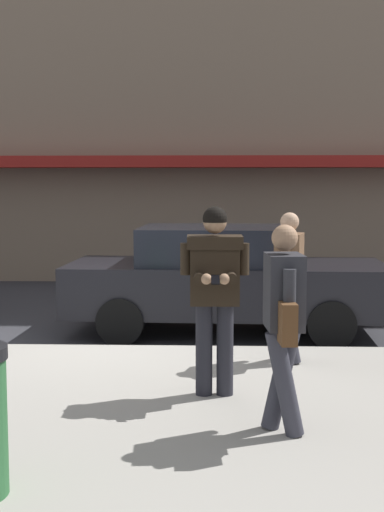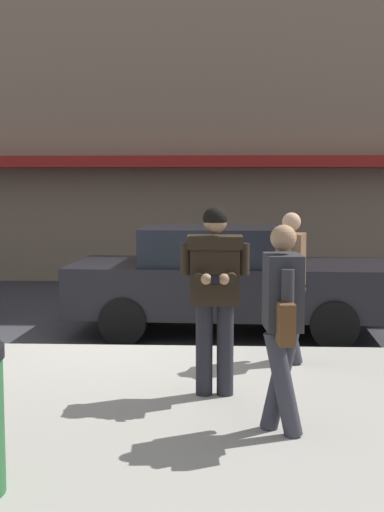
% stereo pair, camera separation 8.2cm
% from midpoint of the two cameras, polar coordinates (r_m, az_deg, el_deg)
% --- Properties ---
extents(ground_plane, '(80.00, 80.00, 0.00)m').
position_cam_midpoint_polar(ground_plane, '(9.28, -6.74, -7.64)').
color(ground_plane, '#333338').
extents(sidewalk, '(32.00, 5.30, 0.14)m').
position_cam_midpoint_polar(sidewalk, '(6.43, -1.65, -13.13)').
color(sidewalk, '#A8A399').
rests_on(sidewalk, ground).
extents(curb_paint_line, '(28.00, 0.12, 0.01)m').
position_cam_midpoint_polar(curb_paint_line, '(9.23, -0.50, -7.65)').
color(curb_paint_line, silver).
rests_on(curb_paint_line, ground).
extents(parked_sedan_mid, '(4.57, 2.06, 1.54)m').
position_cam_midpoint_polar(parked_sedan_mid, '(10.22, 2.32, -1.84)').
color(parked_sedan_mid, black).
rests_on(parked_sedan_mid, ground).
extents(man_texting_on_phone, '(0.65, 0.59, 1.81)m').
position_cam_midpoint_polar(man_texting_on_phone, '(6.72, 1.48, -1.94)').
color(man_texting_on_phone, '#23232B').
rests_on(man_texting_on_phone, sidewalk).
extents(pedestrian_with_bag, '(0.35, 0.72, 1.70)m').
position_cam_midpoint_polar(pedestrian_with_bag, '(5.75, 6.96, -4.76)').
color(pedestrian_with_bag, '#33333D').
rests_on(pedestrian_with_bag, sidewalk).
extents(pedestrian_dark_coat, '(0.40, 0.58, 1.70)m').
position_cam_midpoint_polar(pedestrian_dark_coat, '(8.08, 7.47, -1.69)').
color(pedestrian_dark_coat, '#33333D').
rests_on(pedestrian_dark_coat, sidewalk).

